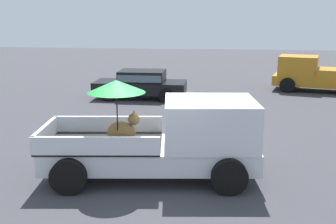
# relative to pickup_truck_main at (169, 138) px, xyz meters

# --- Properties ---
(ground_plane) EXTENTS (80.00, 80.00, 0.00)m
(ground_plane) POSITION_rel_pickup_truck_main_xyz_m (-0.45, -0.04, -0.98)
(ground_plane) COLOR #38383D
(pickup_truck_main) EXTENTS (5.24, 2.75, 2.40)m
(pickup_truck_main) POSITION_rel_pickup_truck_main_xyz_m (0.00, 0.00, 0.00)
(pickup_truck_main) COLOR black
(pickup_truck_main) RESTS_ON ground
(pickup_truck_red) EXTENTS (5.10, 3.09, 1.80)m
(pickup_truck_red) POSITION_rel_pickup_truck_main_xyz_m (6.16, 12.50, -0.11)
(pickup_truck_red) COLOR black
(pickup_truck_red) RESTS_ON ground
(parked_sedan_near) EXTENTS (4.32, 2.02, 1.33)m
(parked_sedan_near) POSITION_rel_pickup_truck_main_xyz_m (-2.55, 9.50, -0.24)
(parked_sedan_near) COLOR black
(parked_sedan_near) RESTS_ON ground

